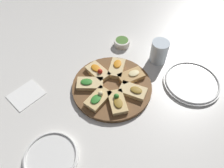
% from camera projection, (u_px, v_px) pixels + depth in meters
% --- Properties ---
extents(ground_plane, '(3.00, 3.00, 0.00)m').
position_uv_depth(ground_plane, '(112.00, 88.00, 0.89)').
color(ground_plane, silver).
extents(serving_board, '(0.32, 0.32, 0.02)m').
position_uv_depth(serving_board, '(112.00, 87.00, 0.89)').
color(serving_board, brown).
rests_on(serving_board, ground_plane).
extents(focaccia_slice_0, '(0.12, 0.09, 0.03)m').
position_uv_depth(focaccia_slice_0, '(117.00, 68.00, 0.92)').
color(focaccia_slice_0, '#E5C689').
rests_on(focaccia_slice_0, serving_board).
extents(focaccia_slice_1, '(0.08, 0.11, 0.04)m').
position_uv_depth(focaccia_slice_1, '(98.00, 71.00, 0.91)').
color(focaccia_slice_1, '#E5C689').
rests_on(focaccia_slice_1, serving_board).
extents(focaccia_slice_2, '(0.10, 0.12, 0.03)m').
position_uv_depth(focaccia_slice_2, '(90.00, 84.00, 0.87)').
color(focaccia_slice_2, '#E5C689').
rests_on(focaccia_slice_2, serving_board).
extents(focaccia_slice_3, '(0.11, 0.07, 0.04)m').
position_uv_depth(focaccia_slice_3, '(98.00, 98.00, 0.83)').
color(focaccia_slice_3, '#DBB775').
rests_on(focaccia_slice_3, serving_board).
extents(focaccia_slice_4, '(0.11, 0.11, 0.04)m').
position_uv_depth(focaccia_slice_4, '(117.00, 102.00, 0.82)').
color(focaccia_slice_4, '#DBB775').
rests_on(focaccia_slice_4, serving_board).
extents(focaccia_slice_5, '(0.07, 0.11, 0.03)m').
position_uv_depth(focaccia_slice_5, '(133.00, 91.00, 0.85)').
color(focaccia_slice_5, '#E5C689').
rests_on(focaccia_slice_5, serving_board).
extents(focaccia_slice_6, '(0.12, 0.10, 0.03)m').
position_uv_depth(focaccia_slice_6, '(131.00, 76.00, 0.90)').
color(focaccia_slice_6, tan).
rests_on(focaccia_slice_6, serving_board).
extents(plate_left, '(0.23, 0.23, 0.02)m').
position_uv_depth(plate_left, '(192.00, 82.00, 0.90)').
color(plate_left, white).
rests_on(plate_left, ground_plane).
extents(plate_right, '(0.18, 0.18, 0.02)m').
position_uv_depth(plate_right, '(51.00, 157.00, 0.71)').
color(plate_right, white).
rests_on(plate_right, ground_plane).
extents(water_glass, '(0.08, 0.08, 0.10)m').
position_uv_depth(water_glass, '(159.00, 52.00, 0.95)').
color(water_glass, silver).
rests_on(water_glass, ground_plane).
extents(napkin_stack, '(0.14, 0.12, 0.01)m').
position_uv_depth(napkin_stack, '(26.00, 95.00, 0.87)').
color(napkin_stack, white).
rests_on(napkin_stack, ground_plane).
extents(dipping_bowl, '(0.08, 0.08, 0.03)m').
position_uv_depth(dipping_bowl, '(122.00, 42.00, 1.04)').
color(dipping_bowl, silver).
rests_on(dipping_bowl, ground_plane).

